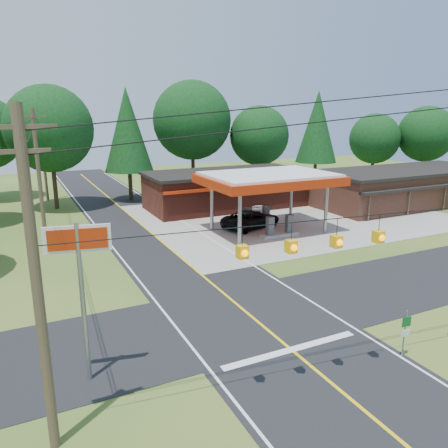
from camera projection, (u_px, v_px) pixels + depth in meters
name	position (u px, v px, depth m)	size (l,w,h in m)	color
ground	(250.00, 315.00, 21.52)	(120.00, 120.00, 0.00)	#3D5A20
main_highway	(250.00, 315.00, 21.52)	(8.00, 120.00, 0.02)	black
cross_road	(250.00, 315.00, 21.52)	(70.00, 7.00, 0.02)	black
lane_center_yellow	(250.00, 315.00, 21.51)	(0.15, 110.00, 0.00)	yellow
gas_canopy	(269.00, 181.00, 35.57)	(10.60, 7.40, 4.88)	gray
convenience_store	(226.00, 189.00, 45.27)	(16.40, 7.55, 3.80)	#572219
strip_building	(405.00, 186.00, 46.81)	(20.40, 8.75, 3.80)	#3A1F17
utility_pole_near_left	(37.00, 285.00, 11.84)	(1.80, 0.30, 10.00)	#473828
utility_pole_far_left	(39.00, 174.00, 32.48)	(1.80, 0.30, 10.00)	#473828
utility_pole_north	(44.00, 158.00, 48.03)	(0.30, 0.30, 9.50)	#473828
overhead_beacons	(315.00, 223.00, 14.31)	(17.04, 2.04, 1.03)	black
treeline_backdrop	(133.00, 136.00, 40.88)	(70.27, 51.59, 13.30)	#332316
suv_car	(251.00, 219.00, 37.45)	(5.50, 5.50, 1.53)	black
sedan_car	(252.00, 203.00, 44.72)	(3.60, 3.60, 1.23)	silver
big_stop_sign	(80.00, 268.00, 15.26)	(2.23, 0.54, 6.09)	gray
route_sign_post	(405.00, 330.00, 17.58)	(0.42, 0.11, 2.07)	gray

